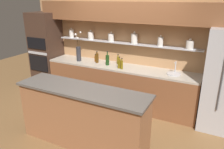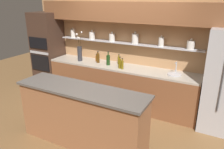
# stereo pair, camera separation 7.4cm
# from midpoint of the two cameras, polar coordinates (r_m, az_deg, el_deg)

# --- Properties ---
(ground_plane) EXTENTS (12.00, 12.00, 0.00)m
(ground_plane) POSITION_cam_midpoint_polar(r_m,az_deg,el_deg) (4.28, -4.71, -14.38)
(ground_plane) COLOR brown
(back_wall_unit) EXTENTS (5.20, 0.44, 2.60)m
(back_wall_unit) POSITION_cam_midpoint_polar(r_m,az_deg,el_deg) (4.99, 4.11, 9.84)
(back_wall_unit) COLOR tan
(back_wall_unit) RESTS_ON ground_plane
(back_counter_unit) EXTENTS (3.53, 0.62, 0.92)m
(back_counter_unit) POSITION_cam_midpoint_polar(r_m,az_deg,el_deg) (5.08, 1.37, -2.75)
(back_counter_unit) COLOR brown
(back_counter_unit) RESTS_ON ground_plane
(island_counter) EXTENTS (2.25, 0.61, 1.02)m
(island_counter) POSITION_cam_midpoint_polar(r_m,az_deg,el_deg) (3.73, -8.20, -10.82)
(island_counter) COLOR #99603D
(island_counter) RESTS_ON ground_plane
(oven_tower) EXTENTS (0.70, 0.64, 2.03)m
(oven_tower) POSITION_cam_midpoint_polar(r_m,az_deg,el_deg) (6.10, -17.10, 5.68)
(oven_tower) COLOR #3D281E
(oven_tower) RESTS_ON ground_plane
(flower_vase) EXTENTS (0.16, 0.14, 0.71)m
(flower_vase) POSITION_cam_midpoint_polar(r_m,az_deg,el_deg) (5.34, -9.13, 5.79)
(flower_vase) COLOR #2D2D33
(flower_vase) RESTS_ON back_counter_unit
(sink_fixture) EXTENTS (0.28, 0.28, 0.25)m
(sink_fixture) POSITION_cam_midpoint_polar(r_m,az_deg,el_deg) (4.56, 15.43, 0.39)
(sink_fixture) COLOR #B7B7BC
(sink_fixture) RESTS_ON back_counter_unit
(bottle_oil_0) EXTENTS (0.05, 0.05, 0.24)m
(bottle_oil_0) POSITION_cam_midpoint_polar(r_m,az_deg,el_deg) (4.70, 2.11, 2.60)
(bottle_oil_0) COLOR brown
(bottle_oil_0) RESTS_ON back_counter_unit
(bottle_oil_1) EXTENTS (0.07, 0.07, 0.26)m
(bottle_oil_1) POSITION_cam_midpoint_polar(r_m,az_deg,el_deg) (4.75, 1.46, 2.87)
(bottle_oil_1) COLOR brown
(bottle_oil_1) RESTS_ON back_counter_unit
(bottle_spirit_2) EXTENTS (0.08, 0.08, 0.27)m
(bottle_spirit_2) POSITION_cam_midpoint_polar(r_m,az_deg,el_deg) (5.17, -4.35, 4.32)
(bottle_spirit_2) COLOR #4C2D0C
(bottle_spirit_2) RESTS_ON back_counter_unit
(bottle_oil_3) EXTENTS (0.05, 0.05, 0.24)m
(bottle_oil_3) POSITION_cam_midpoint_polar(r_m,az_deg,el_deg) (5.05, 1.15, 3.79)
(bottle_oil_3) COLOR brown
(bottle_oil_3) RESTS_ON back_counter_unit
(bottle_wine_4) EXTENTS (0.08, 0.08, 0.32)m
(bottle_wine_4) POSITION_cam_midpoint_polar(r_m,az_deg,el_deg) (4.97, -1.64, 3.81)
(bottle_wine_4) COLOR #193814
(bottle_wine_4) RESTS_ON back_counter_unit
(bottle_sauce_5) EXTENTS (0.05, 0.05, 0.17)m
(bottle_sauce_5) POSITION_cam_midpoint_polar(r_m,az_deg,el_deg) (5.30, -4.76, 4.22)
(bottle_sauce_5) COLOR #9E4C0A
(bottle_sauce_5) RESTS_ON back_counter_unit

